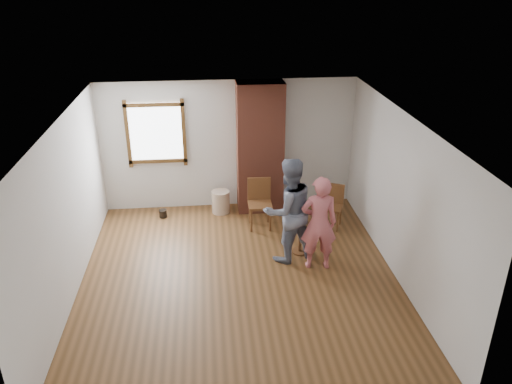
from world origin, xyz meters
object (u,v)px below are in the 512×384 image
Objects in this scene: man at (288,211)px; dining_chair_left at (260,200)px; person_pink at (319,223)px; dining_chair_right at (332,203)px; side_table at (300,232)px; stoneware_crock at (221,202)px.

dining_chair_left is at bearing -93.66° from man.
dining_chair_left is 0.52× the size of man.
dining_chair_left is at bearing -58.50° from person_pink.
person_pink reaches higher than dining_chair_right.
dining_chair_right is 1.38× the size of side_table.
dining_chair_right is at bearing -153.00° from man.
dining_chair_left reaches higher than stoneware_crock.
person_pink is (-0.58, -1.37, 0.34)m from dining_chair_right.
stoneware_crock is at bearing 139.84° from dining_chair_left.
stoneware_crock is 0.77× the size of side_table.
side_table is at bearing -52.30° from stoneware_crock.
man is at bearing -29.88° from person_pink.
man reaches higher than stoneware_crock.
stoneware_crock is 1.00m from dining_chair_left.
man reaches higher than person_pink.
side_table is 0.37× the size of person_pink.
person_pink is at bearing -55.05° from stoneware_crock.
man reaches higher than dining_chair_left.
dining_chair_left is at bearing 118.91° from side_table.
man is (-0.25, -0.16, 0.50)m from side_table.
dining_chair_right is at bearing -5.65° from dining_chair_left.
dining_chair_left is 0.58× the size of person_pink.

